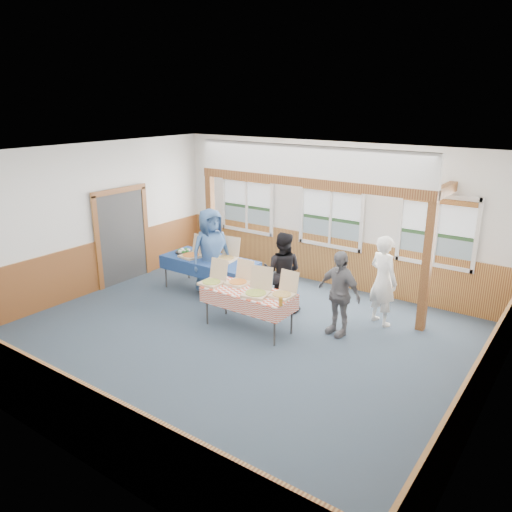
{
  "coord_description": "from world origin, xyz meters",
  "views": [
    {
      "loc": [
        4.86,
        -6.27,
        4.06
      ],
      "look_at": [
        -0.29,
        1.0,
        1.24
      ],
      "focal_mm": 35.0,
      "sensor_mm": 36.0,
      "label": 1
    }
  ],
  "objects_px": {
    "woman_white": "(383,280)",
    "table_left": "(209,261)",
    "table_right": "(248,294)",
    "woman_black": "(282,272)",
    "person_grey": "(339,293)",
    "man_blue": "(211,252)"
  },
  "relations": [
    {
      "from": "table_left",
      "to": "man_blue",
      "type": "distance_m",
      "value": 0.24
    },
    {
      "from": "person_grey",
      "to": "table_right",
      "type": "bearing_deg",
      "value": -136.8
    },
    {
      "from": "table_right",
      "to": "man_blue",
      "type": "relative_size",
      "value": 0.95
    },
    {
      "from": "woman_white",
      "to": "person_grey",
      "type": "bearing_deg",
      "value": 85.73
    },
    {
      "from": "table_left",
      "to": "woman_black",
      "type": "height_order",
      "value": "woman_black"
    },
    {
      "from": "table_right",
      "to": "man_blue",
      "type": "distance_m",
      "value": 2.0
    },
    {
      "from": "woman_white",
      "to": "table_left",
      "type": "bearing_deg",
      "value": 33.88
    },
    {
      "from": "table_left",
      "to": "person_grey",
      "type": "xyz_separation_m",
      "value": [
        3.2,
        -0.24,
        0.07
      ]
    },
    {
      "from": "table_right",
      "to": "man_blue",
      "type": "bearing_deg",
      "value": 157.78
    },
    {
      "from": "woman_black",
      "to": "man_blue",
      "type": "xyz_separation_m",
      "value": [
        -1.74,
        -0.11,
        0.13
      ]
    },
    {
      "from": "person_grey",
      "to": "woman_black",
      "type": "bearing_deg",
      "value": -179.17
    },
    {
      "from": "table_right",
      "to": "woman_black",
      "type": "height_order",
      "value": "woman_black"
    },
    {
      "from": "woman_white",
      "to": "woman_black",
      "type": "relative_size",
      "value": 1.07
    },
    {
      "from": "table_right",
      "to": "woman_black",
      "type": "xyz_separation_m",
      "value": [
        0.02,
        1.11,
        0.11
      ]
    },
    {
      "from": "table_left",
      "to": "table_right",
      "type": "distance_m",
      "value": 2.06
    },
    {
      "from": "table_left",
      "to": "table_right",
      "type": "relative_size",
      "value": 1.24
    },
    {
      "from": "table_left",
      "to": "person_grey",
      "type": "height_order",
      "value": "person_grey"
    },
    {
      "from": "table_left",
      "to": "man_blue",
      "type": "height_order",
      "value": "man_blue"
    },
    {
      "from": "table_left",
      "to": "person_grey",
      "type": "distance_m",
      "value": 3.21
    },
    {
      "from": "table_right",
      "to": "person_grey",
      "type": "xyz_separation_m",
      "value": [
        1.41,
        0.78,
        0.08
      ]
    },
    {
      "from": "table_right",
      "to": "person_grey",
      "type": "bearing_deg",
      "value": 37.05
    },
    {
      "from": "table_right",
      "to": "man_blue",
      "type": "height_order",
      "value": "man_blue"
    }
  ]
}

